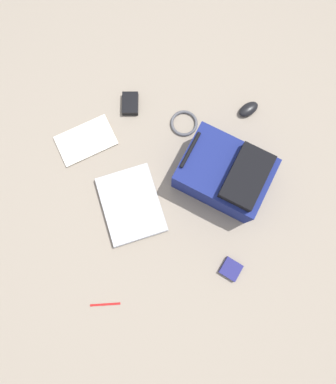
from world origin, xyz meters
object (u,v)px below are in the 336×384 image
book_blue (86,141)px  earbud_pouch (231,269)px  computer_mouse (248,109)px  cable_coil (184,123)px  laptop (131,204)px  power_brick (130,104)px  pen_black (105,305)px  backpack (225,174)px

book_blue → earbud_pouch: bearing=32.2°
computer_mouse → cable_coil: (-0.02, -0.33, -0.01)m
laptop → power_brick: size_ratio=3.03×
pen_black → earbud_pouch: size_ratio=1.63×
laptop → cable_coil: laptop is taller
computer_mouse → book_blue: bearing=-113.0°
laptop → computer_mouse: bearing=113.8°
backpack → earbud_pouch: 0.43m
book_blue → power_brick: bearing=115.7°
laptop → earbud_pouch: size_ratio=4.20×
computer_mouse → pen_black: bearing=-70.5°
pen_black → earbud_pouch: 0.58m
power_brick → earbud_pouch: (0.90, 0.23, -0.00)m
laptop → earbud_pouch: laptop is taller
book_blue → computer_mouse: bearing=85.2°
laptop → book_blue: size_ratio=1.14×
power_brick → earbud_pouch: 0.93m
book_blue → power_brick: (-0.12, 0.26, 0.01)m
backpack → book_blue: bearing=-122.3°
backpack → pen_black: (0.40, -0.67, -0.09)m
backpack → cable_coil: bearing=-163.7°
backpack → pen_black: 0.79m
pen_black → book_blue: bearing=173.1°
book_blue → computer_mouse: size_ratio=2.81×
power_brick → pen_black: bearing=-21.4°
backpack → laptop: (0.00, -0.45, -0.08)m
power_brick → earbud_pouch: power_brick is taller
book_blue → earbud_pouch: 0.92m
backpack → computer_mouse: backpack is taller
book_blue → pen_black: bearing=-6.9°
backpack → computer_mouse: (-0.30, 0.23, -0.08)m
laptop → pen_black: 0.46m
computer_mouse → pen_black: size_ratio=0.80×
book_blue → cable_coil: bearing=84.5°
laptop → backpack: bearing=90.3°
laptop → power_brick: same height
computer_mouse → earbud_pouch: computer_mouse is taller
computer_mouse → cable_coil: size_ratio=0.79×
laptop → cable_coil: bearing=132.3°
book_blue → pen_black: 0.77m
backpack → cable_coil: size_ratio=3.51×
cable_coil → power_brick: power_brick is taller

